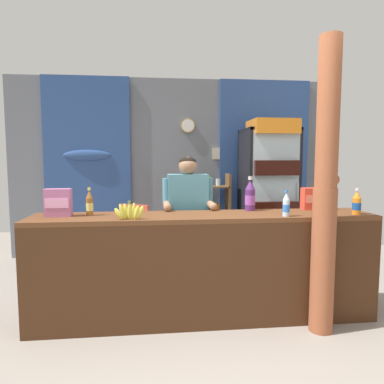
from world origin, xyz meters
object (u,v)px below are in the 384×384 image
stall_counter (206,259)px  banana_bunch (129,212)px  bottle_shelf_rack (213,215)px  soda_bottle_orange_soda (357,203)px  soda_bottle_grape_soda (250,196)px  snack_box_wafer (58,203)px  plastic_lawn_chair (130,233)px  soda_bottle_water (286,205)px  soda_bottle_iced_tea (90,204)px  snack_box_crackers (314,199)px  timber_post (325,195)px  shopkeeper (188,210)px  drink_fridge (269,185)px

stall_counter → banana_bunch: (-0.66, -0.08, 0.44)m
bottle_shelf_rack → soda_bottle_orange_soda: size_ratio=5.28×
bottle_shelf_rack → soda_bottle_grape_soda: 1.81m
soda_bottle_grape_soda → snack_box_wafer: bearing=-175.1°
soda_bottle_grape_soda → banana_bunch: size_ratio=1.24×
plastic_lawn_chair → soda_bottle_water: soda_bottle_water is taller
soda_bottle_iced_tea → bottle_shelf_rack: bearing=52.5°
soda_bottle_water → stall_counter: bearing=174.3°
snack_box_crackers → snack_box_wafer: bearing=-176.2°
soda_bottle_water → timber_post: bearing=-33.1°
timber_post → snack_box_crackers: 0.59m
snack_box_wafer → stall_counter: bearing=-6.6°
soda_bottle_grape_soda → shopkeeper: bearing=152.9°
bottle_shelf_rack → timber_post: bearing=-76.5°
snack_box_crackers → soda_bottle_iced_tea: bearing=-176.2°
plastic_lawn_chair → soda_bottle_orange_soda: soda_bottle_orange_soda is taller
stall_counter → bottle_shelf_rack: bottle_shelf_rack is taller
soda_bottle_orange_soda → soda_bottle_grape_soda: bearing=159.9°
soda_bottle_iced_tea → soda_bottle_orange_soda: soda_bottle_iced_tea is taller
bottle_shelf_rack → soda_bottle_grape_soda: size_ratio=3.77×
soda_bottle_water → snack_box_crackers: soda_bottle_water is taller
stall_counter → soda_bottle_iced_tea: (-1.03, 0.17, 0.49)m
soda_bottle_grape_soda → soda_bottle_iced_tea: bearing=-174.9°
shopkeeper → soda_bottle_iced_tea: 1.03m
soda_bottle_iced_tea → snack_box_wafer: bearing=-176.6°
soda_bottle_iced_tea → snack_box_wafer: 0.27m
snack_box_wafer → snack_box_crackers: (2.43, 0.16, -0.01)m
bottle_shelf_rack → snack_box_crackers: (0.72, -1.74, 0.43)m
timber_post → soda_bottle_water: (-0.27, 0.17, -0.11)m
timber_post → plastic_lawn_chair: bearing=132.6°
snack_box_wafer → bottle_shelf_rack: bearing=48.0°
plastic_lawn_chair → snack_box_crackers: snack_box_crackers is taller
soda_bottle_grape_soda → bottle_shelf_rack: bearing=91.9°
soda_bottle_orange_soda → snack_box_wafer: 2.68m
shopkeeper → snack_box_wafer: bearing=-159.3°
soda_bottle_orange_soda → soda_bottle_water: soda_bottle_orange_soda is taller
drink_fridge → snack_box_wafer: drink_fridge is taller
plastic_lawn_chair → snack_box_crackers: size_ratio=3.60×
bottle_shelf_rack → shopkeeper: 1.57m
stall_counter → shopkeeper: 0.70m
plastic_lawn_chair → soda_bottle_iced_tea: soda_bottle_iced_tea is taller
shopkeeper → soda_bottle_water: bearing=-39.7°
snack_box_crackers → banana_bunch: bearing=-167.9°
bottle_shelf_rack → soda_bottle_iced_tea: bottle_shelf_rack is taller
soda_bottle_iced_tea → banana_bunch: size_ratio=0.93×
drink_fridge → snack_box_wafer: (-2.47, -1.66, -0.01)m
stall_counter → soda_bottle_orange_soda: 1.46m
stall_counter → soda_bottle_water: (0.70, -0.07, 0.48)m
soda_bottle_orange_soda → soda_bottle_water: 0.68m
bottle_shelf_rack → plastic_lawn_chair: bearing=-161.7°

